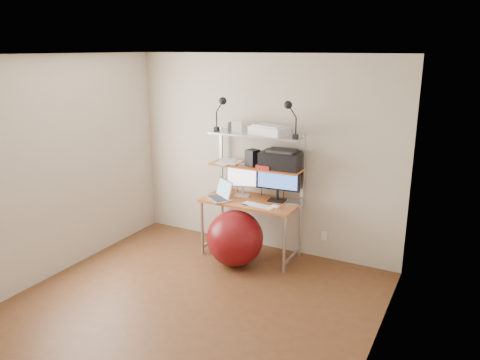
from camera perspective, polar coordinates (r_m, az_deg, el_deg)
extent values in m
plane|color=brown|center=(4.97, -6.32, -15.28)|extent=(3.60, 3.60, 0.00)
plane|color=white|center=(4.26, -7.36, 14.91)|extent=(3.60, 3.60, 0.00)
plane|color=beige|center=(5.98, 2.92, 3.16)|extent=(3.60, 0.00, 3.60)
plane|color=beige|center=(3.24, -25.20, -9.66)|extent=(3.60, 0.00, 3.60)
plane|color=beige|center=(5.64, -22.13, 1.22)|extent=(0.00, 3.60, 3.60)
plane|color=beige|center=(3.79, 16.44, -5.05)|extent=(0.00, 3.60, 3.60)
cube|color=#C56E26|center=(5.80, 1.36, -2.60)|extent=(1.20, 0.60, 0.03)
cylinder|color=#B1B2B6|center=(5.97, -4.62, -5.87)|extent=(0.04, 0.04, 0.71)
cylinder|color=#B1B2B6|center=(6.39, -2.15, -4.35)|extent=(0.04, 0.04, 0.71)
cylinder|color=#B1B2B6|center=(5.50, 5.42, -7.86)|extent=(0.04, 0.04, 0.71)
cylinder|color=#B1B2B6|center=(5.95, 7.33, -6.04)|extent=(0.04, 0.04, 0.71)
cube|color=#B1B2B6|center=(6.17, -2.30, 2.61)|extent=(0.03, 0.04, 0.84)
cube|color=#B1B2B6|center=(5.70, 7.70, 1.38)|extent=(0.03, 0.04, 0.84)
cube|color=#C56E26|center=(5.80, 1.96, 1.66)|extent=(1.18, 0.34, 0.02)
cube|color=#B1B2B6|center=(5.71, 2.00, 5.55)|extent=(1.18, 0.34, 0.02)
cube|color=white|center=(5.96, 10.22, -6.70)|extent=(0.08, 0.01, 0.12)
cube|color=silver|center=(5.95, 0.25, -1.90)|extent=(0.22, 0.19, 0.01)
cylinder|color=silver|center=(5.95, 0.34, -1.31)|extent=(0.03, 0.03, 0.10)
cube|color=silver|center=(5.89, 0.35, 0.60)|extent=(0.40, 0.15, 0.31)
plane|color=white|center=(5.87, 0.27, 0.56)|extent=(0.35, 0.11, 0.37)
cube|color=black|center=(5.78, 4.50, -2.49)|extent=(0.21, 0.17, 0.01)
cylinder|color=black|center=(5.78, 4.60, -1.78)|extent=(0.03, 0.03, 0.12)
cube|color=black|center=(5.71, 4.65, 0.41)|extent=(0.56, 0.08, 0.33)
plane|color=#3D6CD0|center=(5.70, 4.58, 0.37)|extent=(0.50, 0.04, 0.50)
cube|color=#B7B7BC|center=(5.82, -2.72, -2.30)|extent=(0.43, 0.40, 0.02)
cube|color=#2B2A2D|center=(5.82, -2.73, -2.21)|extent=(0.33, 0.29, 0.00)
cube|color=#B7B7BC|center=(5.84, -1.67, -1.00)|extent=(0.33, 0.25, 0.23)
plane|color=#6B9CB3|center=(5.84, -1.67, -1.00)|extent=(0.31, 0.24, 0.31)
cube|color=white|center=(5.59, 2.25, -3.12)|extent=(0.41, 0.16, 0.01)
cube|color=white|center=(5.55, 4.37, -3.23)|extent=(0.10, 0.08, 0.03)
cube|color=#B7B7BC|center=(5.68, 6.72, -2.75)|extent=(0.24, 0.24, 0.04)
cube|color=black|center=(5.66, 0.96, -2.85)|extent=(0.10, 0.15, 0.01)
cube|color=black|center=(5.67, 5.09, 2.43)|extent=(0.50, 0.35, 0.20)
cube|color=#2B2A2D|center=(5.64, 5.12, 3.57)|extent=(0.34, 0.26, 0.03)
cube|color=black|center=(5.76, 1.55, 2.73)|extent=(0.18, 0.18, 0.20)
cube|color=red|center=(5.64, 2.95, 1.61)|extent=(0.18, 0.12, 0.05)
cube|color=white|center=(5.66, 3.58, 6.04)|extent=(0.48, 0.36, 0.10)
cube|color=silver|center=(5.65, 3.59, 6.61)|extent=(0.41, 0.29, 0.02)
cube|color=white|center=(5.81, -0.32, 6.57)|extent=(0.15, 0.13, 0.15)
cube|color=#2B2A2D|center=(5.90, -0.79, 6.53)|extent=(0.12, 0.12, 0.11)
cube|color=black|center=(5.90, -2.86, 6.23)|extent=(0.05, 0.06, 0.05)
cylinder|color=black|center=(5.88, -2.87, 7.40)|extent=(0.02, 0.02, 0.19)
sphere|color=black|center=(5.79, -2.12, 9.61)|extent=(0.10, 0.10, 0.10)
cube|color=black|center=(5.42, 6.78, 5.29)|extent=(0.05, 0.06, 0.05)
cylinder|color=black|center=(5.40, 6.82, 6.57)|extent=(0.02, 0.02, 0.19)
sphere|color=black|center=(5.39, 5.89, 9.11)|extent=(0.10, 0.10, 0.10)
sphere|color=maroon|center=(5.68, -0.62, -7.11)|extent=(0.69, 0.69, 0.69)
cube|color=white|center=(6.01, -1.69, 2.29)|extent=(0.23, 0.29, 0.00)
cube|color=white|center=(5.92, -1.60, 2.14)|extent=(0.30, 0.34, 0.00)
cube|color=white|center=(5.92, -1.01, 2.20)|extent=(0.22, 0.29, 0.00)
cube|color=white|center=(5.97, -1.57, 2.36)|extent=(0.30, 0.34, 0.00)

